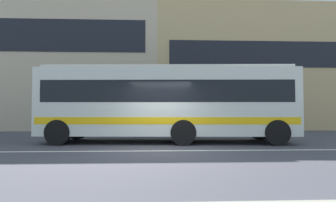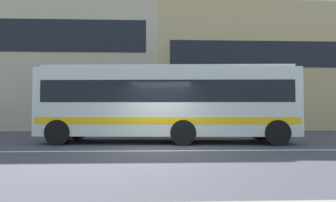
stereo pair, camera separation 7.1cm
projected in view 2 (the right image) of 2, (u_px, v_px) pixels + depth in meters
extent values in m
plane|color=#424049|center=(159.00, 151.00, 9.45)|extent=(160.00, 160.00, 0.00)
cube|color=silver|center=(159.00, 151.00, 9.45)|extent=(60.00, 0.16, 0.01)
cube|color=#C4B093|center=(41.00, 62.00, 23.78)|extent=(19.75, 10.55, 10.95)
cube|color=black|center=(8.00, 35.00, 18.53)|extent=(18.17, 0.04, 2.19)
cube|color=tan|center=(276.00, 75.00, 24.56)|extent=(20.72, 10.55, 9.01)
cube|color=black|center=(308.00, 54.00, 19.30)|extent=(19.06, 0.04, 1.80)
cube|color=silver|center=(167.00, 102.00, 12.12)|extent=(10.68, 3.08, 2.73)
cube|color=black|center=(167.00, 93.00, 12.13)|extent=(10.05, 3.06, 0.87)
cube|color=yellow|center=(167.00, 120.00, 12.09)|extent=(10.47, 3.09, 0.28)
cube|color=beige|center=(167.00, 70.00, 12.17)|extent=(10.23, 2.66, 0.12)
cube|color=black|center=(46.00, 93.00, 12.24)|extent=(0.15, 2.06, 0.96)
cylinder|color=black|center=(58.00, 132.00, 11.04)|extent=(1.01, 0.34, 1.00)
cylinder|color=black|center=(78.00, 129.00, 13.29)|extent=(1.01, 0.34, 1.00)
cylinder|color=black|center=(183.00, 133.00, 10.94)|extent=(1.01, 0.34, 1.00)
cylinder|color=black|center=(181.00, 129.00, 13.19)|extent=(1.01, 0.34, 1.00)
cylinder|color=black|center=(277.00, 133.00, 10.87)|extent=(1.01, 0.34, 1.00)
cylinder|color=black|center=(259.00, 129.00, 13.12)|extent=(1.01, 0.34, 1.00)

